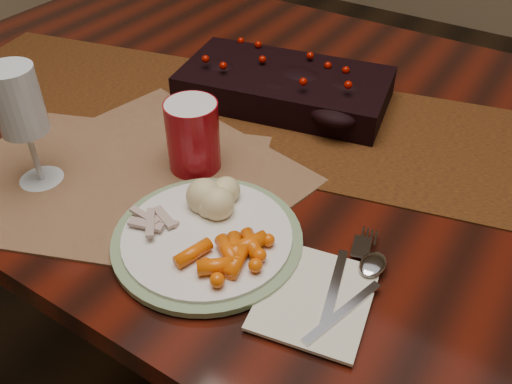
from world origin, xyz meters
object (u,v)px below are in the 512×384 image
Objects in this scene: mashed_potatoes at (215,192)px; placemat_main at (166,167)px; dinner_plate at (207,238)px; napkin at (315,297)px; wine_glass at (26,129)px; dining_table at (315,283)px; centerpiece at (285,82)px; red_cup at (193,136)px; baby_carrots at (219,244)px; turkey_shreds at (153,216)px.

placemat_main is at bearing 160.36° from mashed_potatoes.
dinner_plate is 0.07m from mashed_potatoes.
wine_glass is (-0.46, -0.02, 0.09)m from napkin.
napkin is (0.17, -0.01, -0.00)m from dinner_plate.
dinner_plate reaches higher than napkin.
dinner_plate reaches higher than dining_table.
mashed_potatoes is at bearing -75.97° from centerpiece.
dinner_plate is at bearing -46.90° from red_cup.
red_cup is (-0.15, 0.14, 0.03)m from baby_carrots.
mashed_potatoes is at bearing -99.57° from dining_table.
mashed_potatoes is 0.20m from napkin.
wine_glass is (-0.29, -0.03, 0.08)m from dinner_plate.
mashed_potatoes is 0.57× the size of napkin.
wine_glass is at bearing -132.12° from dining_table.
wine_glass is (-0.22, -0.01, 0.07)m from turkey_shreds.
mashed_potatoes reaches higher than turkey_shreds.
placemat_main is 0.34m from napkin.
dining_table is at bearing 47.88° from wine_glass.
red_cup reaches higher than dining_table.
turkey_shreds is (0.08, -0.12, 0.03)m from placemat_main.
placemat_main is at bearing -128.62° from dining_table.
dining_table is 0.50m from red_cup.
centerpiece is at bearing 155.11° from dining_table.
dinner_plate is at bearing -65.02° from mashed_potatoes.
dining_table is at bearing 86.26° from dinner_plate.
mashed_potatoes is at bearing 54.65° from turkey_shreds.
wine_glass is at bearing -177.64° from turkey_shreds.
baby_carrots is (0.01, -0.34, 0.40)m from dining_table.
dining_table is 0.53m from turkey_shreds.
centerpiece reaches higher than dining_table.
centerpiece is at bearing 113.93° from napkin.
turkey_shreds is at bearing 171.48° from napkin.
red_cup is (-0.28, 0.13, 0.05)m from napkin.
placemat_main is at bearing -100.08° from centerpiece.
napkin reaches higher than placemat_main.
turkey_shreds is 0.52× the size of napkin.
centerpiece is 4.79× the size of turkey_shreds.
centerpiece is 3.33× the size of baby_carrots.
turkey_shreds is (-0.05, -0.07, -0.01)m from mashed_potatoes.
placemat_main is 3.67× the size of baby_carrots.
dining_table is at bearing 54.44° from red_cup.
turkey_shreds reaches higher than dinner_plate.
centerpiece is 2.51× the size of napkin.
baby_carrots is at bearing -88.18° from dining_table.
centerpiece is 0.45m from wine_glass.
turkey_shreds is at bearing -85.51° from centerpiece.
baby_carrots is 0.11m from turkey_shreds.
napkin is at bearing -2.79° from dinner_plate.
dining_table is 12.18× the size of napkin.
dining_table is 0.44m from centerpiece.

